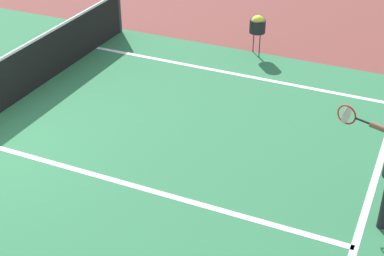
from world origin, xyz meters
TOP-DOWN VIEW (x-y plane):
  - line_sideline_right at (4.11, -5.95)m, footprint 0.10×11.89m
  - line_service_near at (0.00, -6.40)m, footprint 8.22×0.10m
  - line_center_service at (0.00, -3.20)m, footprint 0.10×6.40m
  - ball_hopper at (5.21, -3.32)m, footprint 0.34×0.34m

SIDE VIEW (x-z plane):
  - line_sideline_right at x=4.11m, z-range 0.00..0.01m
  - line_service_near at x=0.00m, z-range 0.00..0.01m
  - line_center_service at x=0.00m, z-range 0.00..0.01m
  - ball_hopper at x=5.21m, z-range 0.24..1.11m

